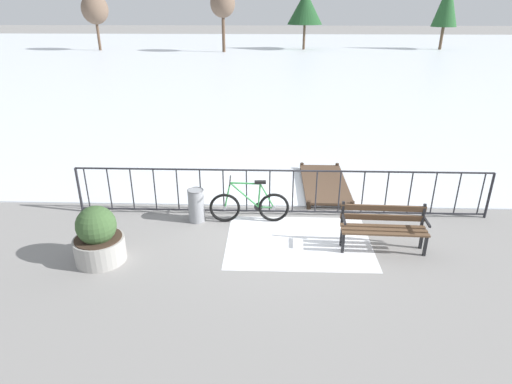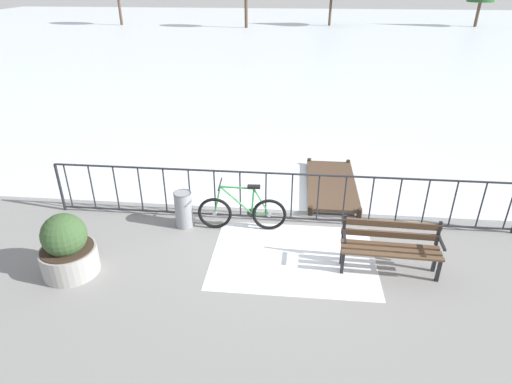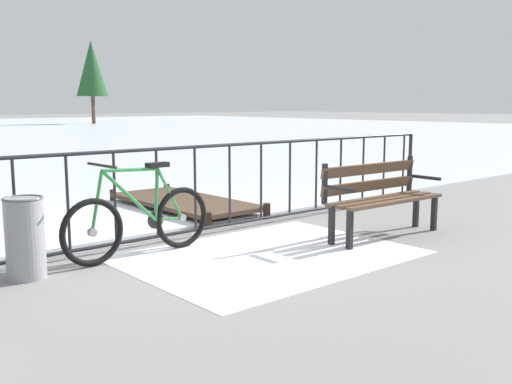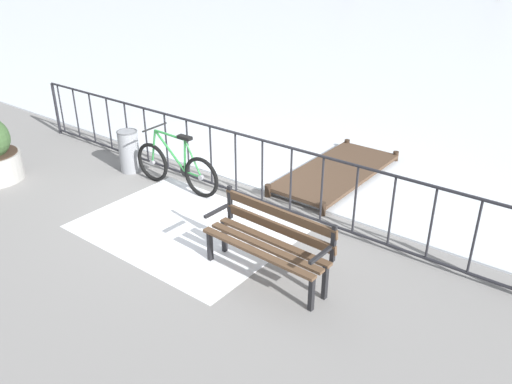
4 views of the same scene
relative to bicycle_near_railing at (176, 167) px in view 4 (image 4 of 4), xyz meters
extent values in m
plane|color=gray|center=(0.68, 0.36, -0.37)|extent=(160.00, 160.00, 0.00)
cube|color=white|center=(1.01, -0.84, -0.36)|extent=(2.85, 2.11, 0.01)
cylinder|color=#232328|center=(0.68, 0.36, 0.68)|extent=(9.00, 0.04, 0.04)
cylinder|color=#232328|center=(0.68, 0.36, -0.29)|extent=(9.00, 0.04, 0.04)
cylinder|color=#232328|center=(-3.82, 0.36, 0.16)|extent=(0.06, 0.06, 1.05)
cylinder|color=#232328|center=(-3.64, 0.36, 0.20)|extent=(0.03, 0.03, 0.97)
cylinder|color=#232328|center=(-3.13, 0.36, 0.20)|extent=(0.03, 0.03, 0.97)
cylinder|color=#232328|center=(-2.62, 0.36, 0.20)|extent=(0.03, 0.03, 0.97)
cylinder|color=#232328|center=(-2.11, 0.36, 0.20)|extent=(0.03, 0.03, 0.97)
cylinder|color=#232328|center=(-1.61, 0.36, 0.20)|extent=(0.03, 0.03, 0.97)
cylinder|color=#232328|center=(-1.10, 0.36, 0.20)|extent=(0.03, 0.03, 0.97)
cylinder|color=#232328|center=(-0.59, 0.36, 0.20)|extent=(0.03, 0.03, 0.97)
cylinder|color=#232328|center=(-0.08, 0.36, 0.20)|extent=(0.03, 0.03, 0.97)
cylinder|color=#232328|center=(0.43, 0.36, 0.20)|extent=(0.03, 0.03, 0.97)
cylinder|color=#232328|center=(0.93, 0.36, 0.20)|extent=(0.03, 0.03, 0.97)
cylinder|color=#232328|center=(1.44, 0.36, 0.20)|extent=(0.03, 0.03, 0.97)
cylinder|color=#232328|center=(1.95, 0.36, 0.20)|extent=(0.03, 0.03, 0.97)
cylinder|color=#232328|center=(2.46, 0.36, 0.20)|extent=(0.03, 0.03, 0.97)
cylinder|color=#232328|center=(2.97, 0.36, 0.20)|extent=(0.03, 0.03, 0.97)
cylinder|color=#232328|center=(3.48, 0.36, 0.20)|extent=(0.03, 0.03, 0.97)
cylinder|color=#232328|center=(3.98, 0.36, 0.20)|extent=(0.03, 0.03, 0.97)
cylinder|color=#232328|center=(4.49, 0.36, 0.20)|extent=(0.03, 0.03, 0.97)
torus|color=black|center=(0.52, 0.03, -0.04)|extent=(0.66, 0.09, 0.66)
cylinder|color=gray|center=(0.52, 0.03, -0.04)|extent=(0.08, 0.06, 0.08)
torus|color=black|center=(-0.53, -0.03, -0.04)|extent=(0.66, 0.09, 0.66)
cylinder|color=gray|center=(-0.53, -0.03, -0.04)|extent=(0.08, 0.06, 0.08)
cylinder|color=#2D843D|center=(0.21, 0.01, 0.25)|extent=(0.08, 0.04, 0.53)
cylinder|color=#2D843D|center=(-0.11, -0.01, 0.26)|extent=(0.61, 0.07, 0.59)
cylinder|color=#2D843D|center=(-0.09, 0.00, 0.53)|extent=(0.63, 0.07, 0.07)
cylinder|color=#2D843D|center=(0.35, 0.02, -0.03)|extent=(0.34, 0.05, 0.05)
cylinder|color=#2D843D|center=(0.37, 0.02, 0.24)|extent=(0.32, 0.04, 0.56)
cylinder|color=#2D843D|center=(-0.46, -0.02, 0.25)|extent=(0.16, 0.04, 0.59)
cube|color=black|center=(0.23, 0.01, 0.55)|extent=(0.24, 0.11, 0.05)
cylinder|color=black|center=(-0.40, -0.02, 0.59)|extent=(0.05, 0.52, 0.03)
cylinder|color=black|center=(0.19, 0.01, -0.02)|extent=(0.18, 0.03, 0.18)
cube|color=brown|center=(2.59, -0.95, 0.07)|extent=(1.60, 0.16, 0.04)
cube|color=brown|center=(2.59, -1.10, 0.07)|extent=(1.60, 0.16, 0.04)
cube|color=brown|center=(2.58, -1.26, 0.07)|extent=(1.60, 0.16, 0.04)
cube|color=brown|center=(2.60, -0.85, 0.21)|extent=(1.60, 0.11, 0.12)
cube|color=brown|center=(2.60, -0.85, 0.41)|extent=(1.60, 0.11, 0.12)
cube|color=black|center=(3.34, -1.26, -0.15)|extent=(0.05, 0.06, 0.44)
cube|color=black|center=(3.35, -1.00, -0.15)|extent=(0.05, 0.06, 0.44)
cube|color=black|center=(3.36, -0.88, 0.30)|extent=(0.05, 0.05, 0.45)
cube|color=black|center=(3.35, -1.13, 0.27)|extent=(0.05, 0.40, 0.04)
cube|color=black|center=(1.82, -1.21, -0.15)|extent=(0.05, 0.06, 0.44)
cube|color=black|center=(1.83, -0.94, -0.15)|extent=(0.05, 0.06, 0.44)
cube|color=black|center=(1.84, -0.83, 0.30)|extent=(0.05, 0.05, 0.45)
cube|color=black|center=(1.83, -1.08, 0.27)|extent=(0.05, 0.40, 0.04)
cylinder|color=gray|center=(-1.15, 0.00, -0.01)|extent=(0.34, 0.34, 0.72)
torus|color=#545558|center=(-1.15, 0.00, 0.35)|extent=(0.35, 0.35, 0.02)
cube|color=#4C3828|center=(1.82, 1.93, -0.25)|extent=(1.10, 2.53, 0.06)
cylinder|color=#35271C|center=(1.33, 0.66, -0.27)|extent=(0.10, 0.10, 0.20)
cylinder|color=#35271C|center=(2.32, 0.66, -0.27)|extent=(0.10, 0.10, 0.20)
cylinder|color=#35271C|center=(1.33, 3.20, -0.27)|extent=(0.10, 0.10, 0.20)
cylinder|color=#35271C|center=(2.32, 3.20, -0.27)|extent=(0.10, 0.10, 0.20)
camera|label=1|loc=(0.42, -8.38, 4.03)|focal=30.54mm
camera|label=2|loc=(0.97, -7.05, 4.10)|focal=30.03mm
camera|label=3|loc=(-2.87, -5.12, 1.17)|focal=40.72mm
camera|label=4|loc=(5.61, -5.16, 3.26)|focal=36.17mm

